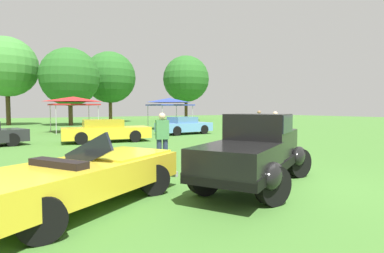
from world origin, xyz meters
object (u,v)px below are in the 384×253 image
(spectator_between_cars, at_px, (275,129))
(canopy_tent_left_field, at_px, (73,100))
(feature_pickup_truck, at_px, (257,149))
(show_car_yellow, at_px, (106,131))
(spectator_near_truck, at_px, (162,137))
(spectator_by_row, at_px, (259,123))
(canopy_tent_center_field, at_px, (170,101))
(neighbor_convertible, at_px, (83,175))
(show_car_skyblue, at_px, (184,126))

(spectator_between_cars, distance_m, canopy_tent_left_field, 16.03)
(feature_pickup_truck, distance_m, show_car_yellow, 11.26)
(spectator_near_truck, bearing_deg, spectator_between_cars, 9.69)
(spectator_by_row, height_order, canopy_tent_left_field, canopy_tent_left_field)
(show_car_yellow, height_order, spectator_by_row, spectator_by_row)
(feature_pickup_truck, xyz_separation_m, spectator_between_cars, (5.32, 4.43, 0.04))
(canopy_tent_center_field, bearing_deg, spectator_between_cars, -97.96)
(neighbor_convertible, height_order, spectator_near_truck, spectator_near_truck)
(feature_pickup_truck, height_order, spectator_by_row, feature_pickup_truck)
(neighbor_convertible, height_order, canopy_tent_left_field, canopy_tent_left_field)
(show_car_yellow, relative_size, canopy_tent_left_field, 1.47)
(spectator_between_cars, bearing_deg, show_car_yellow, 129.63)
(neighbor_convertible, distance_m, canopy_tent_center_field, 21.00)
(spectator_by_row, height_order, canopy_tent_center_field, canopy_tent_center_field)
(feature_pickup_truck, relative_size, spectator_near_truck, 2.76)
(show_car_skyblue, relative_size, spectator_near_truck, 2.36)
(show_car_skyblue, bearing_deg, neighbor_convertible, -127.07)
(canopy_tent_left_field, bearing_deg, show_car_yellow, -89.18)
(neighbor_convertible, bearing_deg, show_car_skyblue, 52.93)
(neighbor_convertible, xyz_separation_m, show_car_skyblue, (9.66, 12.79, 0.02))
(canopy_tent_left_field, distance_m, canopy_tent_center_field, 7.77)
(spectator_between_cars, height_order, spectator_by_row, same)
(feature_pickup_truck, bearing_deg, canopy_tent_center_field, 68.36)
(neighbor_convertible, relative_size, show_car_yellow, 0.97)
(show_car_skyblue, height_order, spectator_near_truck, spectator_near_truck)
(spectator_near_truck, height_order, canopy_tent_center_field, canopy_tent_center_field)
(feature_pickup_truck, height_order, spectator_near_truck, feature_pickup_truck)
(show_car_skyblue, relative_size, spectator_by_row, 2.36)
(spectator_near_truck, distance_m, canopy_tent_left_field, 16.00)
(canopy_tent_left_field, bearing_deg, spectator_between_cars, -68.80)
(show_car_yellow, relative_size, spectator_between_cars, 2.82)
(show_car_skyblue, distance_m, spectator_by_row, 5.45)
(show_car_skyblue, bearing_deg, canopy_tent_left_field, 136.57)
(show_car_skyblue, xyz_separation_m, spectator_between_cars, (-0.49, -8.95, 0.32))
(canopy_tent_center_field, bearing_deg, canopy_tent_left_field, 172.72)
(feature_pickup_truck, distance_m, canopy_tent_left_field, 19.37)
(show_car_yellow, bearing_deg, spectator_by_row, -17.49)
(neighbor_convertible, relative_size, canopy_tent_center_field, 1.45)
(neighbor_convertible, xyz_separation_m, canopy_tent_center_field, (11.11, 17.73, 1.84))
(canopy_tent_center_field, bearing_deg, feature_pickup_truck, -111.64)
(spectator_between_cars, height_order, canopy_tent_center_field, canopy_tent_center_field)
(spectator_near_truck, relative_size, spectator_between_cars, 1.00)
(show_car_yellow, xyz_separation_m, canopy_tent_center_field, (7.60, 7.06, 1.82))
(spectator_near_truck, height_order, canopy_tent_left_field, canopy_tent_left_field)
(feature_pickup_truck, height_order, canopy_tent_center_field, canopy_tent_center_field)
(spectator_by_row, distance_m, canopy_tent_center_field, 9.95)
(spectator_between_cars, relative_size, spectator_by_row, 1.00)
(feature_pickup_truck, xyz_separation_m, show_car_skyblue, (5.81, 13.38, -0.27))
(feature_pickup_truck, height_order, show_car_skyblue, feature_pickup_truck)
(spectator_between_cars, distance_m, canopy_tent_center_field, 14.11)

